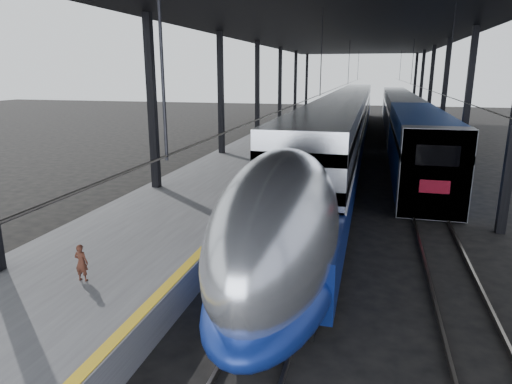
% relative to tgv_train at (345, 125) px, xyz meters
% --- Properties ---
extents(ground, '(160.00, 160.00, 0.00)m').
position_rel_tgv_train_xyz_m(ground, '(-2.00, -24.00, -2.16)').
color(ground, black).
rests_on(ground, ground).
extents(platform, '(6.00, 80.00, 1.00)m').
position_rel_tgv_train_xyz_m(platform, '(-5.50, -4.00, -1.66)').
color(platform, '#4C4C4F').
rests_on(platform, ground).
extents(yellow_strip, '(0.30, 80.00, 0.01)m').
position_rel_tgv_train_xyz_m(yellow_strip, '(-2.70, -4.00, -1.16)').
color(yellow_strip, gold).
rests_on(yellow_strip, platform).
extents(rails, '(6.52, 80.00, 0.16)m').
position_rel_tgv_train_xyz_m(rails, '(2.50, -4.00, -2.08)').
color(rails, slate).
rests_on(rails, ground).
extents(canopy, '(18.00, 75.00, 9.47)m').
position_rel_tgv_train_xyz_m(canopy, '(-0.10, -4.00, 6.95)').
color(canopy, black).
rests_on(canopy, ground).
extents(tgv_train, '(3.23, 65.20, 4.63)m').
position_rel_tgv_train_xyz_m(tgv_train, '(0.00, 0.00, 0.00)').
color(tgv_train, silver).
rests_on(tgv_train, ground).
extents(second_train, '(2.99, 56.05, 4.12)m').
position_rel_tgv_train_xyz_m(second_train, '(5.00, 9.03, -0.08)').
color(second_train, navy).
rests_on(second_train, ground).
extents(child, '(0.38, 0.26, 1.03)m').
position_rel_tgv_train_xyz_m(child, '(-5.04, -28.97, -0.65)').
color(child, '#462217').
rests_on(child, platform).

